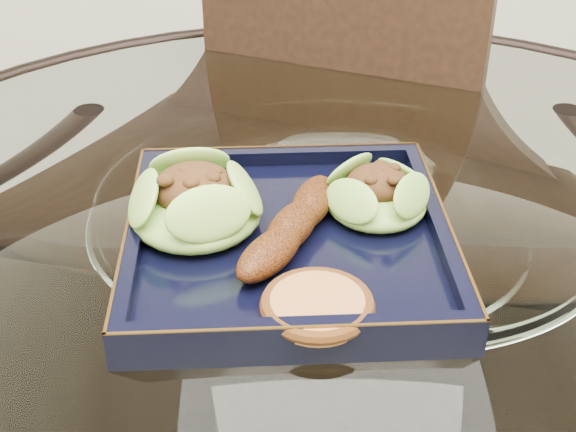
{
  "coord_description": "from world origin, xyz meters",
  "views": [
    {
      "loc": [
        -0.05,
        -0.57,
        1.16
      ],
      "look_at": [
        -0.05,
        -0.02,
        0.8
      ],
      "focal_mm": 50.0,
      "sensor_mm": 36.0,
      "label": 1
    }
  ],
  "objects": [
    {
      "name": "crumb_patty",
      "position": [
        -0.03,
        -0.12,
        0.79
      ],
      "size": [
        0.08,
        0.08,
        0.01
      ],
      "primitive_type": "cylinder",
      "rotation": [
        0.0,
        0.0,
        0.15
      ],
      "color": "#C77D42",
      "rests_on": "navy_plate"
    },
    {
      "name": "navy_plate",
      "position": [
        -0.05,
        -0.02,
        0.77
      ],
      "size": [
        0.28,
        0.28,
        0.02
      ],
      "primitive_type": "cube",
      "rotation": [
        0.0,
        0.0,
        0.05
      ],
      "color": "black",
      "rests_on": "dining_table"
    },
    {
      "name": "lettuce_wrap_left",
      "position": [
        -0.13,
        -0.0,
        0.8
      ],
      "size": [
        0.13,
        0.13,
        0.04
      ],
      "primitive_type": "ellipsoid",
      "rotation": [
        0.0,
        0.0,
        -0.16
      ],
      "color": "#73A530",
      "rests_on": "navy_plate"
    },
    {
      "name": "roasted_plantain",
      "position": [
        -0.04,
        -0.02,
        0.8
      ],
      "size": [
        0.1,
        0.16,
        0.03
      ],
      "primitive_type": "ellipsoid",
      "rotation": [
        0.0,
        0.0,
        1.14
      ],
      "color": "#5F280A",
      "rests_on": "navy_plate"
    },
    {
      "name": "dining_chair",
      "position": [
        -0.02,
        0.3,
        0.51
      ],
      "size": [
        0.51,
        0.51,
        0.91
      ],
      "rotation": [
        0.0,
        0.0,
        -0.39
      ],
      "color": "#331D11",
      "rests_on": "ground"
    },
    {
      "name": "lettuce_wrap_right",
      "position": [
        0.03,
        0.02,
        0.8
      ],
      "size": [
        0.12,
        0.12,
        0.03
      ],
      "primitive_type": "ellipsoid",
      "rotation": [
        0.0,
        0.0,
        0.41
      ],
      "color": "#56972C",
      "rests_on": "navy_plate"
    },
    {
      "name": "dining_table",
      "position": [
        -0.0,
        -0.0,
        0.6
      ],
      "size": [
        1.13,
        1.13,
        0.77
      ],
      "color": "white",
      "rests_on": "ground"
    }
  ]
}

